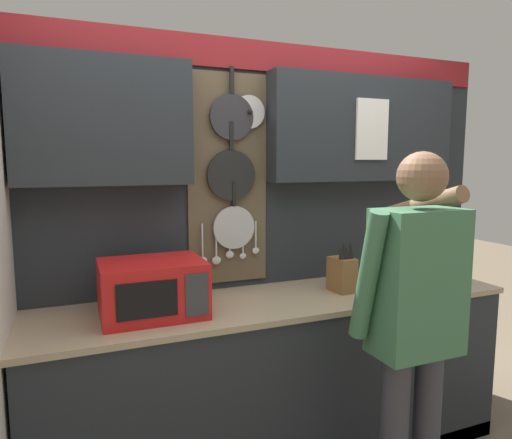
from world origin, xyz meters
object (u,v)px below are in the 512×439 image
(knife_block, at_px, (342,274))
(person, at_px, (414,311))
(microwave, at_px, (152,288))
(utensil_crock, at_px, (371,275))

(knife_block, xyz_separation_m, person, (-0.06, -0.65, -0.01))
(knife_block, relative_size, person, 0.16)
(microwave, distance_m, knife_block, 1.06)
(microwave, relative_size, knife_block, 1.74)
(microwave, height_order, knife_block, knife_block)
(person, bearing_deg, knife_block, 84.99)
(utensil_crock, bearing_deg, person, -111.57)
(knife_block, distance_m, person, 0.65)
(utensil_crock, distance_m, person, 0.70)
(microwave, distance_m, person, 1.20)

